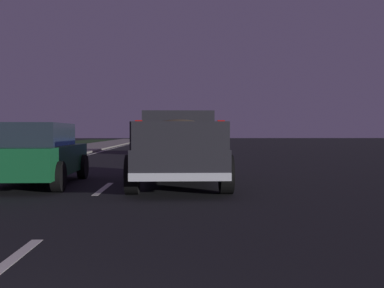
% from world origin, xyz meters
% --- Properties ---
extents(ground, '(144.00, 144.00, 0.00)m').
position_xyz_m(ground, '(27.00, 0.00, 0.00)').
color(ground, black).
extents(sidewalk_shoulder, '(108.00, 4.00, 0.12)m').
position_xyz_m(sidewalk_shoulder, '(27.00, 5.70, 0.06)').
color(sidewalk_shoulder, gray).
rests_on(sidewalk_shoulder, ground).
extents(lane_markings, '(108.00, 3.54, 0.01)m').
position_xyz_m(lane_markings, '(28.87, 2.55, 0.00)').
color(lane_markings, silver).
rests_on(lane_markings, ground).
extents(pickup_truck, '(5.44, 2.31, 1.87)m').
position_xyz_m(pickup_truck, '(10.01, -1.75, 0.98)').
color(pickup_truck, '#232328').
rests_on(pickup_truck, ground).
extents(sedan_blue, '(4.44, 2.10, 1.54)m').
position_xyz_m(sedan_blue, '(26.00, -1.81, 0.78)').
color(sedan_blue, navy).
rests_on(sedan_blue, ground).
extents(sedan_green, '(4.44, 2.09, 1.54)m').
position_xyz_m(sedan_green, '(9.98, 1.82, 0.78)').
color(sedan_green, '#14592D').
rests_on(sedan_green, ground).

